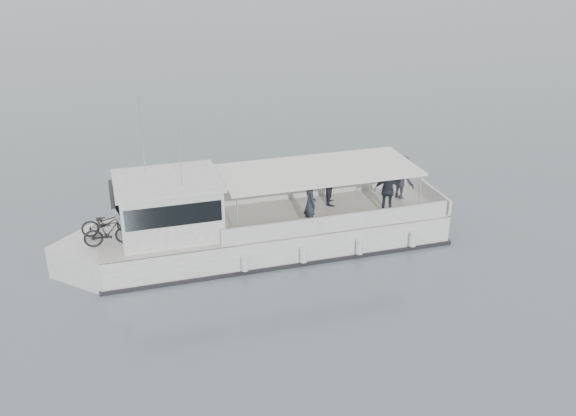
{
  "coord_description": "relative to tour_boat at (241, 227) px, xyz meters",
  "views": [
    {
      "loc": [
        -6.14,
        -19.22,
        11.3
      ],
      "look_at": [
        -4.97,
        2.34,
        1.6
      ],
      "focal_mm": 40.0,
      "sensor_mm": 36.0,
      "label": 1
    }
  ],
  "objects": [
    {
      "name": "ground",
      "position": [
        6.7,
        -2.04,
        -1.0
      ],
      "size": [
        1400.0,
        1400.0,
        0.0
      ],
      "primitive_type": "plane",
      "color": "slate",
      "rests_on": "ground"
    },
    {
      "name": "tour_boat",
      "position": [
        0.0,
        0.0,
        0.0
      ],
      "size": [
        14.6,
        6.47,
        6.11
      ],
      "rotation": [
        0.0,
        0.0,
        0.24
      ],
      "color": "white",
      "rests_on": "ground"
    }
  ]
}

